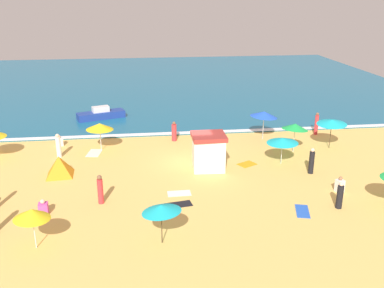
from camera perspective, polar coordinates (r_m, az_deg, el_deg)
ground_plane at (r=29.45m, az=-0.08°, el=-2.49°), size 60.00×60.00×0.00m
ocean_water at (r=56.27m, az=-3.59°, el=8.30°), size 60.00×44.00×0.10m
wave_breaker_foam at (r=35.30m, az=-1.33°, el=1.50°), size 57.00×0.70×0.01m
lifeguard_cabana at (r=28.05m, az=2.23°, el=-0.99°), size 2.19×2.05×2.39m
beach_umbrella_0 at (r=31.78m, az=-12.29°, el=2.31°), size 2.41×2.40×2.15m
beach_umbrella_1 at (r=29.30m, az=12.05°, el=0.46°), size 2.55×2.54×1.90m
beach_umbrella_2 at (r=19.66m, az=-4.15°, el=-8.62°), size 2.62×2.62×2.09m
beach_umbrella_4 at (r=34.04m, az=9.63°, el=3.97°), size 2.46×2.43×2.37m
beach_umbrella_5 at (r=33.25m, az=18.26°, el=2.83°), size 3.12×3.12×2.29m
beach_umbrella_7 at (r=20.56m, az=-20.70°, el=-8.78°), size 2.18×2.16×2.05m
beach_umbrella_8 at (r=31.70m, az=13.67°, el=2.29°), size 2.66×2.65×2.26m
beach_tent at (r=28.45m, az=-17.37°, el=-2.82°), size 2.32×2.32×1.32m
beachgoer_3 at (r=26.56m, az=19.21°, el=-5.25°), size 0.52×0.52×0.97m
beachgoer_4 at (r=34.05m, az=-17.35°, el=0.33°), size 0.59×0.59×0.85m
beachgoer_5 at (r=24.05m, az=-19.32°, el=-8.10°), size 0.52×0.52×0.86m
beachgoer_6 at (r=33.55m, az=-2.42°, el=1.63°), size 0.43×0.43×1.58m
beachgoer_7 at (r=36.45m, az=16.36°, el=2.60°), size 0.36×0.36×1.87m
beachgoer_8 at (r=31.58m, az=-17.48°, el=-0.26°), size 0.48×0.48×1.74m
beachgoer_9 at (r=24.15m, az=-12.21°, el=-6.02°), size 0.38×0.38×1.70m
beachgoer_11 at (r=28.50m, az=15.75°, el=-2.26°), size 0.48×0.48×1.73m
beachgoer_12 at (r=24.51m, az=19.22°, el=-6.63°), size 0.49×0.49×1.53m
beach_towel_0 at (r=23.89m, az=14.59°, el=-8.71°), size 1.06×1.64×0.01m
beach_towel_1 at (r=31.97m, az=-12.98°, el=-1.18°), size 1.17×1.74×0.01m
beach_towel_2 at (r=29.38m, az=7.39°, el=-2.71°), size 1.48×1.35×0.01m
beach_towel_3 at (r=23.81m, az=-1.82°, el=-8.13°), size 1.60×0.97×0.01m
beach_towel_4 at (r=25.06m, az=-1.74°, el=-6.63°), size 1.38×0.79×0.01m
small_boat_0 at (r=40.22m, az=-12.12°, el=3.93°), size 4.49×2.61×1.14m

